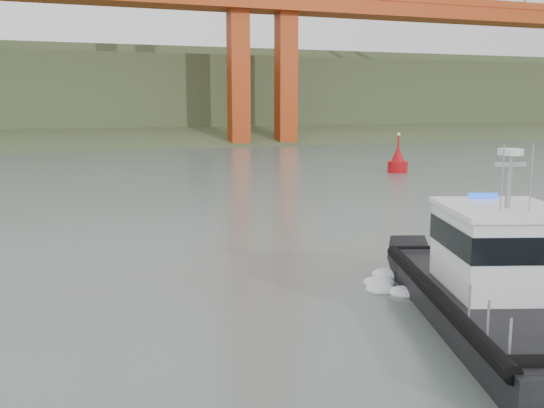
{
  "coord_description": "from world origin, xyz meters",
  "views": [
    {
      "loc": [
        -9.53,
        -18.18,
        6.74
      ],
      "look_at": [
        -0.82,
        6.33,
        2.4
      ],
      "focal_mm": 40.0,
      "sensor_mm": 36.0,
      "label": 1
    }
  ],
  "objects": [
    {
      "name": "headlands",
      "position": [
        0.0,
        125.5,
        7.05
      ],
      "size": [
        500.0,
        105.36,
        27.12
      ],
      "color": "#334427",
      "rests_on": "ground"
    },
    {
      "name": "ground",
      "position": [
        0.0,
        0.0,
        0.0
      ],
      "size": [
        400.0,
        400.0,
        0.0
      ],
      "primitive_type": "plane",
      "color": "#485652",
      "rests_on": "ground"
    },
    {
      "name": "nav_buoy",
      "position": [
        22.04,
        33.63,
        1.08
      ],
      "size": [
        1.98,
        1.98,
        4.12
      ],
      "color": "#B50C11",
      "rests_on": "ground"
    },
    {
      "name": "patrol_boat",
      "position": [
        3.01,
        -3.84,
        1.41
      ],
      "size": [
        7.49,
        12.29,
        5.61
      ],
      "rotation": [
        0.0,
        0.0,
        -0.31
      ],
      "color": "black",
      "rests_on": "ground"
    }
  ]
}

